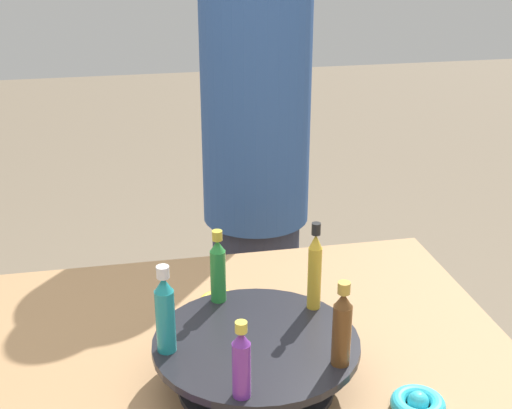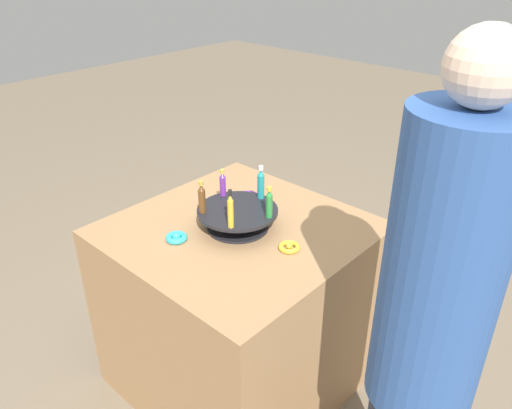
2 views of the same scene
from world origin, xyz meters
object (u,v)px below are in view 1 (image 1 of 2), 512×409
at_px(display_stand, 256,359).
at_px(person_figure, 256,168).
at_px(ribbon_bow_gold, 220,302).
at_px(bottle_gold, 315,269).
at_px(ribbon_bow_teal, 418,404).
at_px(bottle_teal, 165,311).
at_px(bottle_green, 218,269).
at_px(bottle_purple, 241,362).
at_px(bottle_brown, 342,327).

height_order(display_stand, person_figure, person_figure).
height_order(ribbon_bow_gold, person_figure, person_figure).
relative_size(bottle_gold, ribbon_bow_teal, 1.85).
relative_size(bottle_teal, ribbon_bow_teal, 1.71).
height_order(display_stand, ribbon_bow_gold, display_stand).
relative_size(bottle_green, person_figure, 0.08).
height_order(bottle_gold, bottle_green, bottle_gold).
bearing_deg(bottle_purple, bottle_brown, -163.63).
distance_m(display_stand, bottle_brown, 0.16).
xyz_separation_m(bottle_gold, ribbon_bow_gold, (0.13, -0.17, -0.14)).
xyz_separation_m(bottle_brown, ribbon_bow_gold, (0.12, -0.32, -0.13)).
relative_size(bottle_gold, person_figure, 0.09).
relative_size(bottle_teal, bottle_brown, 1.06).
xyz_separation_m(bottle_teal, ribbon_bow_gold, (-0.11, -0.24, -0.14)).
height_order(display_stand, bottle_teal, bottle_teal).
relative_size(bottle_purple, person_figure, 0.07).
xyz_separation_m(bottle_gold, ribbon_bow_teal, (-0.11, 0.18, -0.14)).
bearing_deg(bottle_teal, ribbon_bow_teal, 162.80).
bearing_deg(ribbon_bow_teal, bottle_gold, -58.67).
bearing_deg(ribbon_bow_teal, ribbon_bow_gold, -55.63).
distance_m(display_stand, bottle_purple, 0.16).
relative_size(bottle_green, bottle_teal, 0.91).
distance_m(bottle_teal, ribbon_bow_teal, 0.39).
bearing_deg(ribbon_bow_gold, bottle_teal, 64.43).
height_order(display_stand, ribbon_bow_teal, display_stand).
bearing_deg(bottle_green, bottle_purple, 88.37).
height_order(bottle_green, bottle_brown, bottle_brown).
distance_m(display_stand, ribbon_bow_gold, 0.25).
distance_m(bottle_purple, ribbon_bow_teal, 0.29).
xyz_separation_m(bottle_purple, bottle_brown, (-0.15, -0.04, 0.01)).
distance_m(bottle_gold, bottle_purple, 0.25).
bearing_deg(bottle_gold, person_figure, -94.48).
xyz_separation_m(bottle_green, bottle_brown, (-0.14, 0.21, 0.00)).
xyz_separation_m(bottle_teal, person_figure, (-0.30, -0.85, -0.10)).
relative_size(display_stand, person_figure, 0.19).
xyz_separation_m(display_stand, bottle_teal, (0.13, -0.00, 0.10)).
distance_m(display_stand, person_figure, 0.87).
distance_m(bottle_green, ribbon_bow_gold, 0.18).
xyz_separation_m(bottle_gold, bottle_green, (0.15, -0.05, -0.01)).
height_order(bottle_brown, person_figure, person_figure).
xyz_separation_m(ribbon_bow_gold, person_figure, (-0.19, -0.61, 0.04)).
bearing_deg(bottle_purple, bottle_teal, -55.63).
xyz_separation_m(bottle_brown, person_figure, (-0.07, -0.94, -0.10)).
height_order(bottle_green, person_figure, person_figure).
bearing_deg(bottle_brown, display_stand, -37.63).
height_order(ribbon_bow_teal, person_figure, person_figure).
bearing_deg(bottle_brown, bottle_green, -55.63).
distance_m(bottle_brown, ribbon_bow_teal, 0.18).
bearing_deg(bottle_green, bottle_gold, 160.37).
bearing_deg(person_figure, bottle_purple, -1.10).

